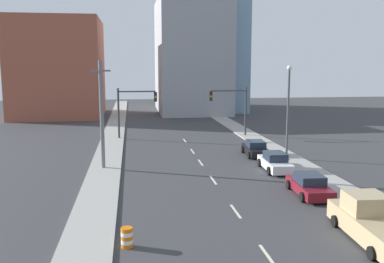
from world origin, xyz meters
name	(u,v)px	position (x,y,z in m)	size (l,w,h in m)	color
sidewalk_left	(114,131)	(-8.14, 46.75, 0.06)	(2.59, 93.50, 0.13)	#9E9B93
sidewalk_right	(238,128)	(8.14, 46.75, 0.06)	(2.59, 93.50, 0.13)	#9E9B93
lane_stripe_at_9m	(268,256)	(0.00, 8.82, 0.00)	(0.16, 2.40, 0.01)	beige
lane_stripe_at_15m	(236,211)	(0.00, 14.80, 0.00)	(0.16, 2.40, 0.01)	beige
lane_stripe_at_22m	(213,180)	(0.00, 21.71, 0.00)	(0.16, 2.40, 0.01)	beige
lane_stripe_at_28m	(201,163)	(0.00, 27.55, 0.00)	(0.16, 2.40, 0.01)	beige
lane_stripe_at_33m	(192,151)	(0.00, 32.60, 0.00)	(0.16, 2.40, 0.01)	beige
lane_stripe_at_39m	(185,141)	(0.00, 38.78, 0.00)	(0.16, 2.40, 0.01)	beige
building_brick_left	(59,68)	(-17.73, 65.83, 7.99)	(14.00, 16.00, 15.99)	#9E513D
building_office_center	(191,56)	(5.02, 69.83, 10.13)	(12.00, 20.00, 20.26)	#99999E
building_glass_right	(204,30)	(8.17, 73.83, 15.20)	(13.00, 20.00, 30.40)	#7A9EB7
traffic_signal_left	(130,106)	(-6.04, 40.95, 3.83)	(4.55, 0.35, 5.87)	#38383D
traffic_signal_right	(235,104)	(6.29, 40.95, 3.83)	(4.55, 0.35, 5.87)	#38383D
utility_pole_left_mid	(102,114)	(-8.28, 26.41, 4.52)	(1.60, 0.32, 8.80)	slate
traffic_barrel	(127,237)	(-6.23, 10.67, 0.47)	(0.56, 0.56, 0.95)	orange
street_lamp	(288,105)	(7.99, 28.00, 4.88)	(0.44, 0.44, 8.42)	#4C4C51
pickup_truck_tan	(373,223)	(5.60, 9.88, 0.84)	(2.68, 6.42, 2.07)	tan
sedan_maroon	(309,185)	(5.55, 17.26, 0.63)	(2.29, 4.65, 1.39)	maroon
sedan_white	(275,162)	(5.52, 23.94, 0.68)	(2.15, 4.70, 1.48)	silver
sedan_black	(256,149)	(5.62, 29.80, 0.65)	(2.22, 4.57, 1.40)	black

